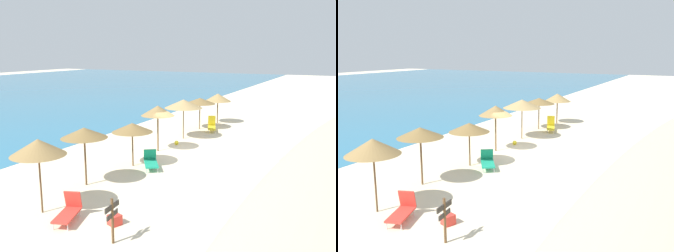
% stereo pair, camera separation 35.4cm
% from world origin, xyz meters
% --- Properties ---
extents(ground_plane, '(160.00, 160.00, 0.00)m').
position_xyz_m(ground_plane, '(0.00, 0.00, 0.00)').
color(ground_plane, beige).
extents(beach_umbrella_0, '(2.08, 2.08, 2.90)m').
position_xyz_m(beach_umbrella_0, '(-10.32, 1.14, 2.59)').
color(beach_umbrella_0, brown).
rests_on(beach_umbrella_0, ground_plane).
extents(beach_umbrella_1, '(2.12, 2.12, 2.71)m').
position_xyz_m(beach_umbrella_1, '(-7.15, 1.56, 2.47)').
color(beach_umbrella_1, brown).
rests_on(beach_umbrella_1, ground_plane).
extents(beach_umbrella_2, '(2.18, 2.18, 2.35)m').
position_xyz_m(beach_umbrella_2, '(-3.66, 1.20, 2.10)').
color(beach_umbrella_2, brown).
rests_on(beach_umbrella_2, ground_plane).
extents(beach_umbrella_3, '(2.05, 2.05, 2.84)m').
position_xyz_m(beach_umbrella_3, '(-0.35, 1.44, 2.52)').
color(beach_umbrella_3, brown).
rests_on(beach_umbrella_3, ground_plane).
extents(beach_umbrella_4, '(2.65, 2.65, 2.78)m').
position_xyz_m(beach_umbrella_4, '(3.38, 1.41, 2.48)').
color(beach_umbrella_4, brown).
rests_on(beach_umbrella_4, ground_plane).
extents(beach_umbrella_5, '(2.44, 2.44, 2.48)m').
position_xyz_m(beach_umbrella_5, '(6.93, 1.61, 2.25)').
color(beach_umbrella_5, brown).
rests_on(beach_umbrella_5, ground_plane).
extents(beach_umbrella_6, '(2.25, 2.25, 2.54)m').
position_xyz_m(beach_umbrella_6, '(9.97, 1.20, 2.21)').
color(beach_umbrella_6, brown).
rests_on(beach_umbrella_6, ground_plane).
extents(lounge_chair_0, '(1.56, 1.06, 0.99)m').
position_xyz_m(lounge_chair_0, '(-10.42, -0.27, 0.40)').
color(lounge_chair_0, red).
rests_on(lounge_chair_0, ground_plane).
extents(lounge_chair_1, '(1.73, 1.11, 1.13)m').
position_xyz_m(lounge_chair_1, '(6.71, 0.51, 0.42)').
color(lounge_chair_1, yellow).
rests_on(lounge_chair_1, ground_plane).
extents(lounge_chair_2, '(1.66, 1.43, 0.91)m').
position_xyz_m(lounge_chair_2, '(-3.60, 0.13, 0.38)').
color(lounge_chair_2, '#199972').
rests_on(lounge_chair_2, ground_plane).
extents(wooden_signpost, '(0.84, 0.13, 1.53)m').
position_xyz_m(wooden_signpost, '(-11.04, -2.64, 0.93)').
color(wooden_signpost, brown).
rests_on(wooden_signpost, ground_plane).
extents(beach_ball, '(0.29, 0.29, 0.29)m').
position_xyz_m(beach_ball, '(1.52, 1.05, 0.14)').
color(beach_ball, yellow).
rests_on(beach_ball, ground_plane).
extents(cooler_box, '(0.52, 0.52, 0.37)m').
position_xyz_m(cooler_box, '(-9.93, -1.94, 0.18)').
color(cooler_box, red).
rests_on(cooler_box, ground_plane).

